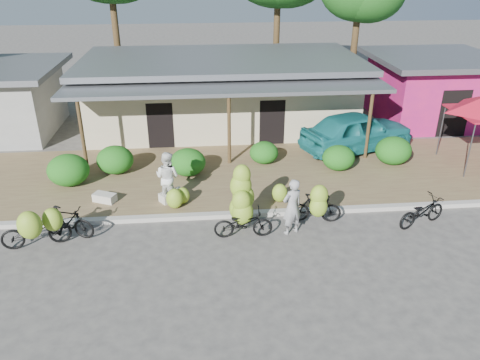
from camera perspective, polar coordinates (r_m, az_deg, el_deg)
The scene contains 24 objects.
ground at distance 13.55m, azimuth 0.59°, elevation -8.69°, with size 100.00×100.00×0.00m, color #454240.
sidewalk at distance 17.85m, azimuth -1.03°, elevation 0.55°, with size 60.00×6.00×0.12m, color olive.
curb at distance 15.19m, azimuth -0.18°, elevation -4.21°, with size 60.00×0.25×0.15m, color #A8A399.
shop_main at distance 22.86m, azimuth -2.21°, elevation 10.67°, with size 13.00×8.50×3.35m.
shop_pink at distance 25.70m, azimuth 22.28°, elevation 10.39°, with size 6.00×6.00×3.25m.
hedge_0 at distance 17.86m, azimuth -20.20°, elevation 1.14°, with size 1.48×1.34×1.16m, color #185313.
hedge_1 at distance 18.35m, azimuth -14.98°, elevation 2.39°, with size 1.38×1.24×1.08m, color #185313.
hedge_2 at distance 17.66m, azimuth -6.38°, elevation 2.17°, with size 1.34×1.21×1.04m, color #185313.
hedge_3 at distance 18.65m, azimuth 2.94°, elevation 3.36°, with size 1.14×1.03×0.89m, color #185313.
hedge_4 at distance 18.42m, azimuth 11.92°, elevation 2.66°, with size 1.25×1.13×0.98m, color #185313.
hedge_5 at distance 19.50m, azimuth 18.20°, elevation 3.42°, with size 1.42×1.28×1.11m, color #185313.
bike_far_left at distance 14.59m, azimuth -23.75°, elevation -5.56°, with size 2.02×1.44×1.48m.
bike_left at distance 14.73m, azimuth -20.58°, elevation -4.75°, with size 1.75×1.34×1.31m.
bike_center at distance 14.01m, azimuth 0.29°, elevation -3.43°, with size 1.76×1.15×2.12m.
bike_right at distance 14.65m, azimuth 9.31°, elevation -3.13°, with size 1.67×1.22×1.58m.
bike_far_right at distance 15.61m, azimuth 21.29°, elevation -3.61°, with size 1.90×1.25×0.94m.
loose_banana_a at distance 15.73m, azimuth -7.00°, elevation -1.90°, with size 0.46×0.39×0.58m, color #A6BF2F.
loose_banana_b at distance 15.46m, azimuth -7.98°, elevation -2.25°, with size 0.56×0.47×0.70m, color #A6BF2F.
loose_banana_c at distance 15.77m, azimuth 4.87°, elevation -1.58°, with size 0.52×0.44×0.65m, color #A6BF2F.
sack_near at distance 16.08m, azimuth -8.27°, elevation -1.91°, with size 0.85×0.40×0.30m, color beige.
sack_far at distance 16.47m, azimuth -16.17°, elevation -2.07°, with size 0.75×0.38×0.28m, color beige.
vendor at distance 14.01m, azimuth 6.36°, elevation -3.27°, with size 0.66×0.43×1.80m, color gray.
bystander at distance 15.71m, azimuth -8.83°, elevation 0.36°, with size 0.86×0.67×1.77m, color white.
teal_van at distance 20.42m, azimuth 14.08°, elevation 5.81°, with size 1.99×4.95×1.69m, color #197074.
Camera 1 is at (-1.16, -11.11, 7.66)m, focal length 35.00 mm.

